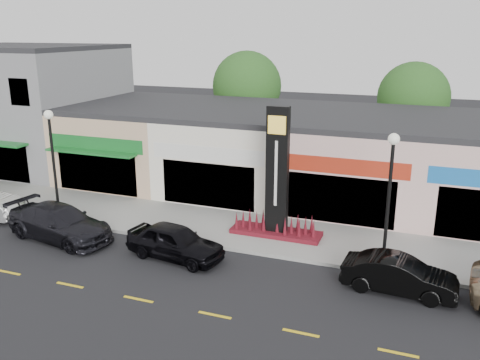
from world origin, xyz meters
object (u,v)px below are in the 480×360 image
Objects in this scene: lamp_east_near at (390,188)px; car_black_conv at (399,275)px; car_black_sedan at (175,242)px; pylon_sign at (277,191)px; lamp_west_near at (53,154)px; car_dark_sedan at (60,223)px.

lamp_east_near is 3.31m from car_black_conv.
car_black_sedan reaches higher than car_black_conv.
car_black_conv is at bearing -30.25° from pylon_sign.
lamp_west_near is at bearing 88.21° from car_black_conv.
lamp_west_near is 1.01× the size of car_dark_sedan.
pylon_sign is at bearing -34.65° from car_black_sedan.
pylon_sign reaches higher than lamp_west_near.
car_black_conv is (16.71, -1.63, -2.80)m from lamp_west_near.
pylon_sign reaches higher than lamp_east_near.
lamp_west_near is 1.00× the size of lamp_east_near.
car_dark_sedan is at bearing -49.10° from lamp_west_near.
lamp_west_near reaches higher than car_black_sedan.
pylon_sign is at bearing 63.53° from car_black_conv.
pylon_sign is 1.45× the size of car_black_conv.
car_black_sedan is (7.64, -1.92, -2.74)m from lamp_west_near.
lamp_east_near is at bearing -68.80° from car_black_sedan.
car_black_sedan is (5.94, 0.05, -0.05)m from car_dark_sedan.
lamp_east_near reaches higher than car_black_conv.
lamp_west_near is 11.19m from pylon_sign.
car_black_sedan is at bearing -14.10° from lamp_west_near.
lamp_west_near is at bearing 50.55° from car_dark_sedan.
pylon_sign is at bearing 8.77° from lamp_west_near.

